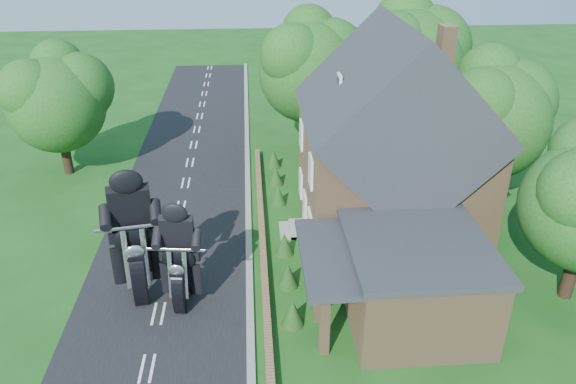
{
  "coord_description": "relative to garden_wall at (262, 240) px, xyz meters",
  "views": [
    {
      "loc": [
        3.88,
        -18.1,
        14.43
      ],
      "look_at": [
        5.54,
        4.87,
        2.8
      ],
      "focal_mm": 35.0,
      "sensor_mm": 36.0,
      "label": 1
    }
  ],
  "objects": [
    {
      "name": "kerb",
      "position": [
        -0.65,
        -5.0,
        -0.14
      ],
      "size": [
        0.3,
        80.0,
        0.12
      ],
      "primitive_type": "cube",
      "color": "gray",
      "rests_on": "ground"
    },
    {
      "name": "tree_far_road",
      "position": [
        -11.16,
        9.11,
        4.64
      ],
      "size": [
        6.08,
        5.6,
        7.84
      ],
      "color": "black",
      "rests_on": "ground"
    },
    {
      "name": "motorcycle_lead",
      "position": [
        -3.32,
        -4.38,
        0.5
      ],
      "size": [
        0.57,
        1.55,
        1.41
      ],
      "primitive_type": null,
      "rotation": [
        0.0,
        0.0,
        3.01
      ],
      "color": "black",
      "rests_on": "ground"
    },
    {
      "name": "shrub_a",
      "position": [
        1.0,
        -6.0,
        0.35
      ],
      "size": [
        0.9,
        0.9,
        1.1
      ],
      "primitive_type": "cone",
      "color": "#163B12",
      "rests_on": "ground"
    },
    {
      "name": "house",
      "position": [
        6.19,
        1.0,
        4.14
      ],
      "size": [
        9.54,
        8.64,
        10.24
      ],
      "color": "#8D6A47",
      "rests_on": "ground"
    },
    {
      "name": "shrub_d",
      "position": [
        1.0,
        4.0,
        0.35
      ],
      "size": [
        0.9,
        0.9,
        1.1
      ],
      "primitive_type": "cone",
      "color": "#163B12",
      "rests_on": "ground"
    },
    {
      "name": "garden_wall",
      "position": [
        0.0,
        0.0,
        0.0
      ],
      "size": [
        0.3,
        22.0,
        0.4
      ],
      "primitive_type": "cube",
      "color": "#8D6A47",
      "rests_on": "ground"
    },
    {
      "name": "tree_house_right",
      "position": [
        12.35,
        3.62,
        4.99
      ],
      "size": [
        6.51,
        6.0,
        8.4
      ],
      "color": "black",
      "rests_on": "ground"
    },
    {
      "name": "shrub_e",
      "position": [
        1.0,
        6.5,
        0.35
      ],
      "size": [
        0.9,
        0.9,
        1.1
      ],
      "primitive_type": "cone",
      "color": "#163B12",
      "rests_on": "ground"
    },
    {
      "name": "road",
      "position": [
        -4.3,
        -5.0,
        -0.19
      ],
      "size": [
        7.0,
        80.0,
        0.02
      ],
      "primitive_type": "cube",
      "color": "black",
      "rests_on": "ground"
    },
    {
      "name": "tree_behind_house",
      "position": [
        9.88,
        11.14,
        6.03
      ],
      "size": [
        7.81,
        7.2,
        10.08
      ],
      "color": "black",
      "rests_on": "ground"
    },
    {
      "name": "motorcycle_follow",
      "position": [
        -5.16,
        -3.6,
        0.67
      ],
      "size": [
        0.77,
        1.92,
        1.73
      ],
      "primitive_type": null,
      "rotation": [
        0.0,
        0.0,
        3.31
      ],
      "color": "black",
      "rests_on": "ground"
    },
    {
      "name": "annex",
      "position": [
        5.57,
        -5.8,
        1.57
      ],
      "size": [
        7.05,
        5.94,
        3.44
      ],
      "color": "#8D6A47",
      "rests_on": "ground"
    },
    {
      "name": "shrub_f",
      "position": [
        1.0,
        9.0,
        0.35
      ],
      "size": [
        0.9,
        0.9,
        1.1
      ],
      "primitive_type": "cone",
      "color": "#163B12",
      "rests_on": "ground"
    },
    {
      "name": "shrub_b",
      "position": [
        1.0,
        -3.5,
        0.35
      ],
      "size": [
        0.9,
        0.9,
        1.1
      ],
      "primitive_type": "cone",
      "color": "#163B12",
      "rests_on": "ground"
    },
    {
      "name": "tree_behind_left",
      "position": [
        3.86,
        12.13,
        5.53
      ],
      "size": [
        6.94,
        6.4,
        9.16
      ],
      "color": "black",
      "rests_on": "ground"
    },
    {
      "name": "ground",
      "position": [
        -4.3,
        -5.0,
        -0.2
      ],
      "size": [
        120.0,
        120.0,
        0.0
      ],
      "primitive_type": "plane",
      "color": "#154814",
      "rests_on": "ground"
    },
    {
      "name": "shrub_c",
      "position": [
        1.0,
        -1.0,
        0.35
      ],
      "size": [
        0.9,
        0.9,
        1.1
      ],
      "primitive_type": "cone",
      "color": "#163B12",
      "rests_on": "ground"
    }
  ]
}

